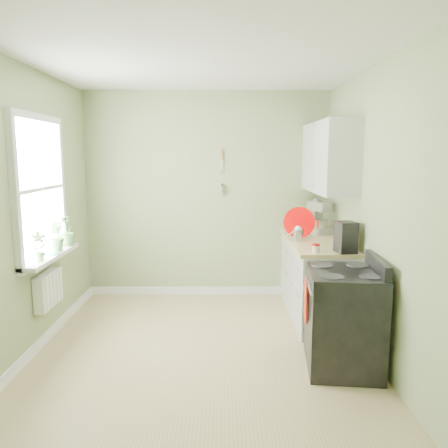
{
  "coord_description": "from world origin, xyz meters",
  "views": [
    {
      "loc": [
        0.21,
        -3.96,
        1.87
      ],
      "look_at": [
        0.22,
        0.55,
        1.16
      ],
      "focal_mm": 35.0,
      "sensor_mm": 36.0,
      "label": 1
    }
  ],
  "objects_px": {
    "stand_mixer": "(319,219)",
    "coffee_maker": "(346,238)",
    "stove": "(344,319)",
    "kettle": "(298,234)"
  },
  "relations": [
    {
      "from": "stand_mixer",
      "to": "coffee_maker",
      "type": "xyz_separation_m",
      "value": [
        0.03,
        -1.11,
        -0.04
      ]
    },
    {
      "from": "stove",
      "to": "stand_mixer",
      "type": "height_order",
      "value": "stand_mixer"
    },
    {
      "from": "kettle",
      "to": "stove",
      "type": "bearing_deg",
      "value": -79.4
    },
    {
      "from": "stove",
      "to": "coffee_maker",
      "type": "distance_m",
      "value": 0.88
    },
    {
      "from": "stove",
      "to": "kettle",
      "type": "distance_m",
      "value": 1.32
    },
    {
      "from": "coffee_maker",
      "to": "stand_mixer",
      "type": "bearing_deg",
      "value": 91.37
    },
    {
      "from": "stove",
      "to": "coffee_maker",
      "type": "bearing_deg",
      "value": 75.3
    },
    {
      "from": "kettle",
      "to": "coffee_maker",
      "type": "distance_m",
      "value": 0.69
    },
    {
      "from": "stove",
      "to": "kettle",
      "type": "bearing_deg",
      "value": 100.6
    },
    {
      "from": "kettle",
      "to": "stand_mixer",
      "type": "bearing_deg",
      "value": 56.72
    }
  ]
}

